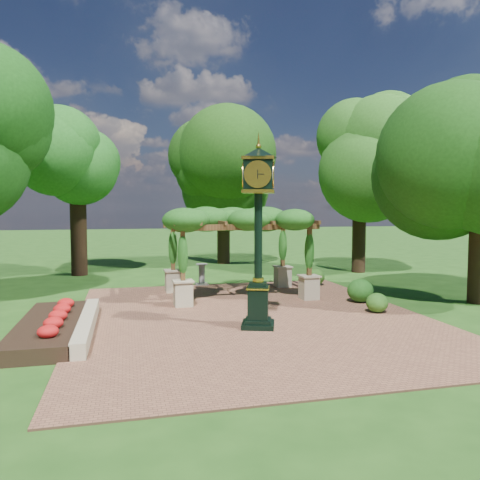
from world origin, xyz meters
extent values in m
plane|color=#1E4714|center=(0.00, 0.00, 0.00)|extent=(120.00, 120.00, 0.00)
cube|color=brown|center=(0.00, 1.00, 0.02)|extent=(10.00, 12.00, 0.04)
cube|color=#C6B793|center=(-4.60, 0.50, 0.20)|extent=(0.35, 5.00, 0.40)
cube|color=red|center=(-5.50, 0.50, 0.18)|extent=(1.50, 5.00, 0.36)
cube|color=black|center=(-0.16, -0.20, 0.10)|extent=(1.09, 1.09, 0.13)
cube|color=black|center=(-0.16, -0.20, 0.68)|extent=(0.68, 0.68, 0.96)
cube|color=gold|center=(-0.16, -0.20, 1.11)|extent=(0.76, 0.76, 0.04)
cylinder|color=black|center=(-0.16, -0.20, 2.49)|extent=(0.27, 0.27, 2.45)
cube|color=black|center=(-0.16, -0.20, 4.09)|extent=(0.95, 0.95, 0.75)
cylinder|color=silver|center=(-0.28, -0.56, 4.09)|extent=(0.62, 0.24, 0.64)
cone|color=black|center=(-0.16, -0.20, 4.68)|extent=(1.22, 1.22, 0.27)
sphere|color=gold|center=(-0.16, -0.20, 4.84)|extent=(0.15, 0.15, 0.15)
cube|color=#BBAE8B|center=(-1.79, 2.98, 0.44)|extent=(0.59, 0.59, 0.80)
cube|color=#54391D|center=(-1.79, 2.98, 1.70)|extent=(0.14, 0.14, 1.64)
cube|color=#BBAE8B|center=(2.63, 3.09, 0.44)|extent=(0.59, 0.59, 0.80)
cube|color=#54391D|center=(2.63, 3.09, 1.70)|extent=(0.14, 0.14, 1.64)
cube|color=#BBAE8B|center=(-1.86, 5.64, 0.44)|extent=(0.59, 0.59, 0.80)
cube|color=#54391D|center=(-1.86, 5.64, 1.70)|extent=(0.14, 0.14, 1.64)
cube|color=#BBAE8B|center=(2.57, 5.74, 0.44)|extent=(0.59, 0.59, 0.80)
cube|color=#54391D|center=(2.57, 5.74, 1.70)|extent=(0.14, 0.14, 1.64)
cube|color=#54391D|center=(0.42, 3.03, 2.59)|extent=(5.14, 0.25, 0.19)
cube|color=#54391D|center=(0.36, 5.69, 2.59)|extent=(5.14, 0.25, 0.19)
ellipsoid|color=#1C5016|center=(0.39, 4.36, 2.83)|extent=(5.21, 3.31, 0.89)
cube|color=#9B9A92|center=(-0.54, 7.02, 0.05)|extent=(0.51, 0.51, 0.09)
cylinder|color=#9B9A92|center=(-0.54, 7.02, 0.46)|extent=(0.26, 0.26, 0.82)
cylinder|color=#9B9A92|center=(-0.54, 7.02, 0.89)|extent=(0.48, 0.48, 0.05)
ellipsoid|color=#2D631C|center=(3.86, 0.63, 0.34)|extent=(0.87, 0.87, 0.60)
ellipsoid|color=#205818|center=(4.12, 2.17, 0.43)|extent=(1.15, 1.15, 0.79)
ellipsoid|color=#2B5A1A|center=(4.00, 5.76, 0.38)|extent=(0.84, 0.84, 0.68)
cylinder|color=black|center=(-5.78, 11.40, 1.78)|extent=(0.76, 0.76, 3.56)
ellipsoid|color=#1B5518|center=(-5.78, 11.40, 6.36)|extent=(3.81, 3.81, 5.62)
cylinder|color=#322114|center=(1.91, 14.39, 1.54)|extent=(0.73, 0.73, 3.08)
ellipsoid|color=#1A4010|center=(1.91, 14.39, 5.50)|extent=(4.95, 4.95, 4.86)
cylinder|color=black|center=(7.75, 9.15, 1.69)|extent=(0.66, 0.66, 3.39)
ellipsoid|color=#265718|center=(7.75, 9.15, 6.06)|extent=(4.51, 4.51, 5.35)
cylinder|color=#342115|center=(8.01, 1.29, 1.49)|extent=(0.62, 0.62, 2.98)
camera|label=1|loc=(-3.56, -12.09, 3.25)|focal=35.00mm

